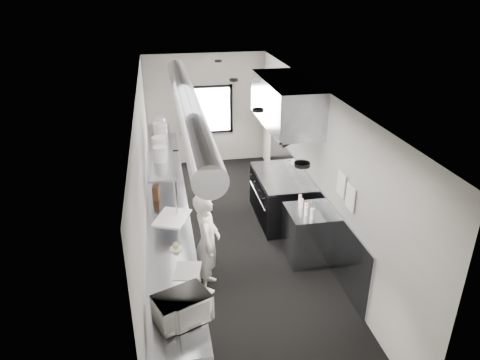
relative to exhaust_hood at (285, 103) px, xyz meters
name	(u,v)px	position (x,y,z in m)	size (l,w,h in m)	color
floor	(233,241)	(-1.10, -0.70, -2.39)	(3.00, 8.00, 0.01)	black
ceiling	(232,92)	(-1.10, -0.70, 0.41)	(3.00, 8.00, 0.01)	white
wall_back	(206,110)	(-1.10, 3.30, -0.99)	(3.00, 0.02, 2.80)	#B1AEA8
wall_front	(306,345)	(-1.10, -4.70, -0.99)	(3.00, 0.02, 2.80)	#B1AEA8
wall_left	(144,179)	(-2.60, -0.70, -0.99)	(0.02, 8.00, 2.80)	#B1AEA8
wall_right	(316,166)	(0.40, -0.70, -0.99)	(0.02, 8.00, 2.80)	#B1AEA8
wall_cladding	(306,201)	(0.38, -0.40, -1.84)	(0.03, 5.50, 1.10)	#90979D
hvac_duct	(187,103)	(-1.80, -0.30, 0.16)	(0.40, 0.40, 6.40)	gray
service_window	(206,110)	(-1.10, 3.26, -0.99)	(1.36, 0.05, 1.25)	white
exhaust_hood	(285,103)	(0.00, 0.00, 0.00)	(0.81, 2.20, 0.88)	#90979D
prep_counter	(170,241)	(-2.25, -1.20, -1.94)	(0.70, 6.00, 0.90)	#90979D
pass_shelf	(161,149)	(-2.29, 0.30, -0.86)	(0.45, 3.00, 0.68)	#90979D
range	(278,197)	(-0.06, 0.00, -1.92)	(0.88, 1.60, 0.94)	black
bottle_station	(306,234)	(0.05, -1.40, -1.94)	(0.65, 0.80, 0.90)	#90979D
far_work_table	(164,159)	(-2.25, 2.50, -1.94)	(0.70, 1.20, 0.90)	#90979D
notice_sheet_a	(341,184)	(0.37, -1.90, -0.79)	(0.02, 0.28, 0.38)	white
notice_sheet_b	(350,198)	(0.37, -2.25, -0.84)	(0.02, 0.28, 0.38)	white
line_cook	(207,242)	(-1.70, -1.91, -1.58)	(0.59, 0.39, 1.63)	silver
microwave	(182,308)	(-2.17, -3.60, -1.32)	(0.56, 0.42, 0.33)	silver
deli_tub_a	(166,299)	(-2.35, -3.27, -1.43)	(0.16, 0.16, 0.11)	beige
deli_tub_b	(163,300)	(-2.39, -3.27, -1.44)	(0.15, 0.15, 0.11)	beige
newspaper	(188,271)	(-2.05, -2.69, -1.49)	(0.34, 0.42, 0.01)	white
small_plate	(176,248)	(-2.17, -2.13, -1.48)	(0.18, 0.18, 0.02)	white
pastry	(176,245)	(-2.17, -2.13, -1.43)	(0.10, 0.10, 0.10)	tan
cutting_board	(172,218)	(-2.19, -1.22, -1.48)	(0.48, 0.64, 0.02)	white
knife_block	(156,192)	(-2.42, -0.45, -1.37)	(0.10, 0.23, 0.25)	#4C311A
plate_stack_a	(160,154)	(-2.31, -0.38, -0.69)	(0.23, 0.23, 0.27)	white
plate_stack_b	(159,147)	(-2.30, -0.11, -0.65)	(0.26, 0.26, 0.34)	white
plate_stack_c	(160,133)	(-2.27, 0.60, -0.63)	(0.26, 0.26, 0.37)	white
plate_stack_d	(160,127)	(-2.27, 1.03, -0.64)	(0.23, 0.23, 0.35)	white
squeeze_bottle_a	(312,214)	(0.04, -1.66, -1.40)	(0.06, 0.06, 0.19)	white
squeeze_bottle_b	(306,211)	(-0.02, -1.54, -1.41)	(0.06, 0.06, 0.17)	white
squeeze_bottle_c	(306,208)	(0.01, -1.44, -1.40)	(0.06, 0.06, 0.18)	white
squeeze_bottle_d	(302,203)	(-0.02, -1.27, -1.40)	(0.06, 0.06, 0.17)	white
squeeze_bottle_e	(300,199)	(0.01, -1.10, -1.41)	(0.05, 0.05, 0.16)	white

